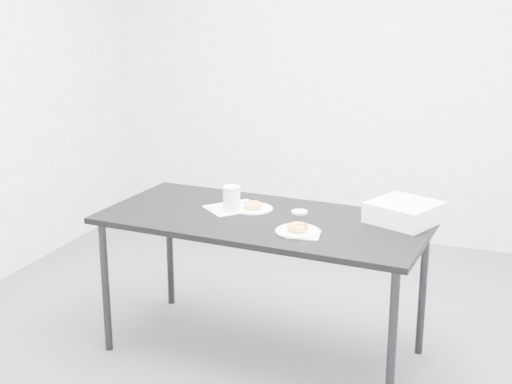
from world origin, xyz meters
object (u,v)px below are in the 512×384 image
(table, at_px, (263,228))
(plate_near, at_px, (298,231))
(plate_far, at_px, (253,209))
(bakery_box, at_px, (404,212))
(pen, at_px, (250,204))
(donut_far, at_px, (253,205))
(coffee_cup, at_px, (232,199))
(scorecard, at_px, (234,208))
(donut_near, at_px, (298,227))

(table, relative_size, plate_near, 7.94)
(plate_far, distance_m, bakery_box, 0.80)
(pen, relative_size, donut_far, 1.30)
(bakery_box, bearing_deg, coffee_cup, -148.47)
(bakery_box, bearing_deg, scorecard, -151.85)
(scorecard, relative_size, plate_far, 1.32)
(scorecard, bearing_deg, donut_near, 10.16)
(scorecard, distance_m, plate_near, 0.52)
(plate_far, bearing_deg, pen, 121.44)
(scorecard, relative_size, pen, 2.15)
(bakery_box, bearing_deg, plate_near, -119.80)
(plate_near, bearing_deg, scorecard, 148.88)
(scorecard, bearing_deg, table, 14.79)
(donut_near, xyz_separation_m, bakery_box, (0.46, 0.34, 0.03))
(donut_near, xyz_separation_m, donut_far, (-0.34, 0.28, -0.00))
(plate_near, height_order, donut_near, donut_near)
(donut_near, height_order, coffee_cup, coffee_cup)
(table, relative_size, coffee_cup, 12.82)
(table, height_order, plate_far, plate_far)
(plate_near, distance_m, coffee_cup, 0.49)
(scorecard, relative_size, coffee_cup, 2.08)
(donut_near, height_order, donut_far, donut_near)
(donut_near, bearing_deg, pen, 137.69)
(scorecard, xyz_separation_m, bakery_box, (0.90, 0.08, 0.05))
(plate_near, height_order, coffee_cup, coffee_cup)
(table, relative_size, donut_far, 17.27)
(donut_near, bearing_deg, table, 145.15)
(table, xyz_separation_m, plate_far, (-0.10, 0.12, 0.06))
(scorecard, bearing_deg, plate_far, 48.31)
(scorecard, xyz_separation_m, donut_near, (0.44, -0.27, 0.02))
(scorecard, height_order, coffee_cup, coffee_cup)
(plate_near, xyz_separation_m, bakery_box, (0.46, 0.34, 0.05))
(scorecard, height_order, donut_near, donut_near)
(donut_near, bearing_deg, donut_far, 140.39)
(donut_near, bearing_deg, coffee_cup, 153.69)
(plate_near, bearing_deg, plate_far, 140.39)
(table, distance_m, donut_far, 0.17)
(plate_far, distance_m, donut_far, 0.02)
(pen, distance_m, plate_near, 0.51)
(donut_far, distance_m, coffee_cup, 0.12)
(plate_near, bearing_deg, pen, 137.69)
(table, relative_size, donut_near, 16.90)
(scorecard, relative_size, plate_near, 1.29)
(pen, relative_size, bakery_box, 0.43)
(scorecard, relative_size, donut_far, 2.80)
(pen, distance_m, donut_near, 0.51)
(table, bearing_deg, donut_far, 135.64)
(table, distance_m, donut_near, 0.30)
(donut_near, relative_size, plate_far, 0.48)
(table, bearing_deg, donut_near, -30.76)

